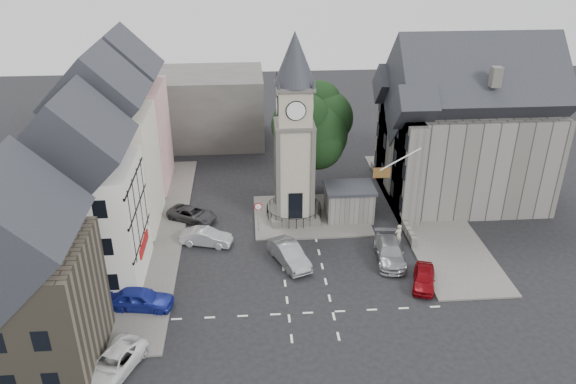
{
  "coord_description": "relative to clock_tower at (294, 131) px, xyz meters",
  "views": [
    {
      "loc": [
        -3.81,
        -35.69,
        24.17
      ],
      "look_at": [
        -0.76,
        5.0,
        3.98
      ],
      "focal_mm": 35.0,
      "sensor_mm": 36.0,
      "label": 1
    }
  ],
  "objects": [
    {
      "name": "clock_tower",
      "position": [
        0.0,
        0.0,
        0.0
      ],
      "size": [
        4.86,
        4.86,
        16.25
      ],
      "color": "#4C4944",
      "rests_on": "ground"
    },
    {
      "name": "pavement_west",
      "position": [
        -12.5,
        -1.99,
        -8.05
      ],
      "size": [
        6.0,
        30.0,
        0.14
      ],
      "primitive_type": "cube",
      "color": "#595651",
      "rests_on": "ground"
    },
    {
      "name": "pavement_east",
      "position": [
        12.0,
        0.01,
        -8.05
      ],
      "size": [
        6.0,
        26.0,
        0.14
      ],
      "primitive_type": "cube",
      "color": "#595651",
      "rests_on": "ground"
    },
    {
      "name": "terrace_pink",
      "position": [
        -15.5,
        8.01,
        -1.54
      ],
      "size": [
        8.1,
        7.6,
        12.8
      ],
      "color": "#DAA296",
      "rests_on": "ground"
    },
    {
      "name": "pedestrian",
      "position": [
        8.0,
        -5.41,
        -7.17
      ],
      "size": [
        0.82,
        0.7,
        1.9
      ],
      "primitive_type": "imported",
      "rotation": [
        0.0,
        0.0,
        3.56
      ],
      "color": "#B1AA92",
      "rests_on": "ground"
    },
    {
      "name": "east_building",
      "position": [
        15.59,
        3.01,
        -1.86
      ],
      "size": [
        14.4,
        11.4,
        12.6
      ],
      "color": "#5B5A54",
      "rests_on": "ground"
    },
    {
      "name": "van_sw_white",
      "position": [
        -12.12,
        -18.11,
        -7.46
      ],
      "size": [
        3.9,
        5.24,
        1.32
      ],
      "primitive_type": "imported",
      "rotation": [
        0.0,
        0.0,
        -0.41
      ],
      "color": "white",
      "rests_on": "ground"
    },
    {
      "name": "central_island",
      "position": [
        1.5,
        0.01,
        -8.04
      ],
      "size": [
        10.0,
        8.0,
        0.16
      ],
      "primitive_type": "cube",
      "color": "#595651",
      "rests_on": "ground"
    },
    {
      "name": "east_boundary_wall",
      "position": [
        9.2,
        2.01,
        -7.67
      ],
      "size": [
        0.4,
        16.0,
        0.9
      ],
      "primitive_type": "cube",
      "color": "#5B5A54",
      "rests_on": "ground"
    },
    {
      "name": "flagpole",
      "position": [
        8.0,
        -3.99,
        -1.12
      ],
      "size": [
        3.68,
        0.1,
        2.74
      ],
      "color": "white",
      "rests_on": "ground"
    },
    {
      "name": "car_west_grey",
      "position": [
        -8.97,
        0.01,
        -7.51
      ],
      "size": [
        4.85,
        3.85,
        1.23
      ],
      "primitive_type": "imported",
      "rotation": [
        0.0,
        0.0,
        1.09
      ],
      "color": "#353437",
      "rests_on": "ground"
    },
    {
      "name": "backdrop_west",
      "position": [
        -12.0,
        20.01,
        -4.12
      ],
      "size": [
        20.0,
        10.0,
        8.0
      ],
      "primitive_type": "cube",
      "color": "#4C4944",
      "rests_on": "ground"
    },
    {
      "name": "stone_shelter",
      "position": [
        4.8,
        -0.49,
        -6.57
      ],
      "size": [
        4.3,
        3.3,
        3.08
      ],
      "color": "#5B5A54",
      "rests_on": "ground"
    },
    {
      "name": "car_east_red",
      "position": [
        8.5,
        -10.99,
        -7.48
      ],
      "size": [
        2.62,
        4.07,
        1.29
      ],
      "primitive_type": "imported",
      "rotation": [
        0.0,
        0.0,
        -0.31
      ],
      "color": "maroon",
      "rests_on": "ground"
    },
    {
      "name": "car_island_east",
      "position": [
        6.79,
        -7.49,
        -7.38
      ],
      "size": [
        2.52,
        5.26,
        1.48
      ],
      "primitive_type": "imported",
      "rotation": [
        0.0,
        0.0,
        -0.09
      ],
      "color": "gray",
      "rests_on": "ground"
    },
    {
      "name": "terrace_cream",
      "position": [
        -15.5,
        0.01,
        -1.54
      ],
      "size": [
        8.1,
        7.6,
        12.8
      ],
      "color": "beige",
      "rests_on": "ground"
    },
    {
      "name": "warning_sign_post",
      "position": [
        -3.2,
        -2.56,
        -6.09
      ],
      "size": [
        0.7,
        0.19,
        2.85
      ],
      "color": "black",
      "rests_on": "ground"
    },
    {
      "name": "car_island_silver",
      "position": [
        -1.0,
        -7.33,
        -7.33
      ],
      "size": [
        3.36,
        5.07,
        1.58
      ],
      "primitive_type": "imported",
      "rotation": [
        0.0,
        0.0,
        0.39
      ],
      "color": "gray",
      "rests_on": "ground"
    },
    {
      "name": "terrace_tudor",
      "position": [
        -15.5,
        -7.99,
        -1.93
      ],
      "size": [
        8.1,
        7.6,
        12.0
      ],
      "color": "silver",
      "rests_on": "ground"
    },
    {
      "name": "road_markings",
      "position": [
        0.0,
        -13.49,
        -8.12
      ],
      "size": [
        20.0,
        8.0,
        0.01
      ],
      "primitive_type": "cube",
      "color": "silver",
      "rests_on": "ground"
    },
    {
      "name": "building_sw_stone",
      "position": [
        -17.0,
        -16.99,
        -2.77
      ],
      "size": [
        8.6,
        7.6,
        10.4
      ],
      "color": "#4C4639",
      "rests_on": "ground"
    },
    {
      "name": "town_tree",
      "position": [
        2.0,
        5.01,
        -1.15
      ],
      "size": [
        7.2,
        7.2,
        10.8
      ],
      "color": "black",
      "rests_on": "ground"
    },
    {
      "name": "ground",
      "position": [
        0.0,
        -7.99,
        -8.12
      ],
      "size": [
        120.0,
        120.0,
        0.0
      ],
      "primitive_type": "plane",
      "color": "black",
      "rests_on": "ground"
    },
    {
      "name": "car_west_blue",
      "position": [
        -11.5,
        -12.09,
        -7.36
      ],
      "size": [
        4.7,
        2.5,
        1.52
      ],
      "primitive_type": "imported",
      "rotation": [
        0.0,
        0.0,
        1.41
      ],
      "color": "navy",
      "rests_on": "ground"
    },
    {
      "name": "car_west_silver",
      "position": [
        -7.5,
        -4.11,
        -7.44
      ],
      "size": [
        4.37,
        2.4,
        1.37
      ],
      "primitive_type": "imported",
      "rotation": [
        0.0,
        0.0,
        1.33
      ],
      "color": "#B1B5BA",
      "rests_on": "ground"
    }
  ]
}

